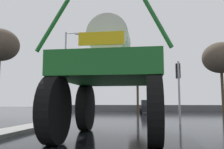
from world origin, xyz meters
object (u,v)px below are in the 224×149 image
object	(u,v)px
traffic_signal_near_right	(178,78)
bare_tree_right	(221,58)
traffic_signal_near_left	(47,78)
bare_tree_left	(0,45)
streetlight_far_left	(66,68)
sedan_ahead	(148,107)
oversize_sprayer	(112,77)
bare_tree_far_center	(137,76)

from	to	relation	value
traffic_signal_near_right	bare_tree_right	distance (m)	15.45
traffic_signal_near_left	bare_tree_left	size ratio (longest dim) A/B	0.50
streetlight_far_left	bare_tree_left	size ratio (longest dim) A/B	1.28
traffic_signal_near_left	bare_tree_right	bearing A→B (deg)	43.57
streetlight_far_left	sedan_ahead	bearing A→B (deg)	10.40
sedan_ahead	oversize_sprayer	bearing A→B (deg)	173.16
sedan_ahead	bare_tree_left	distance (m)	16.84
bare_tree_right	bare_tree_far_center	distance (m)	12.04
oversize_sprayer	bare_tree_far_center	size ratio (longest dim) A/B	0.88
bare_tree_right	bare_tree_far_center	world-z (taller)	bare_tree_right
traffic_signal_near_right	streetlight_far_left	distance (m)	17.09
traffic_signal_near_right	bare_tree_right	bearing A→B (deg)	64.67
oversize_sprayer	streetlight_far_left	size ratio (longest dim) A/B	0.58
traffic_signal_near_right	streetlight_far_left	xyz separation A→B (m)	(-10.92, 12.88, 2.62)
oversize_sprayer	traffic_signal_near_right	distance (m)	6.58
traffic_signal_near_left	traffic_signal_near_right	size ratio (longest dim) A/B	1.06
traffic_signal_near_left	traffic_signal_near_right	distance (m)	7.86
streetlight_far_left	bare_tree_left	distance (m)	8.99
oversize_sprayer	bare_tree_right	distance (m)	21.97
streetlight_far_left	bare_tree_right	bearing A→B (deg)	2.35
traffic_signal_near_right	bare_tree_left	world-z (taller)	bare_tree_left
bare_tree_right	streetlight_far_left	bearing A→B (deg)	-177.65
traffic_signal_near_right	bare_tree_far_center	distance (m)	21.43
sedan_ahead	streetlight_far_left	bearing A→B (deg)	97.66
traffic_signal_near_left	streetlight_far_left	distance (m)	13.47
oversize_sprayer	traffic_signal_near_right	bearing A→B (deg)	-27.11
bare_tree_left	bare_tree_right	size ratio (longest dim) A/B	0.94
sedan_ahead	bare_tree_right	distance (m)	9.69
bare_tree_left	bare_tree_far_center	size ratio (longest dim) A/B	1.17
streetlight_far_left	bare_tree_right	world-z (taller)	streetlight_far_left
sedan_ahead	traffic_signal_near_left	distance (m)	16.03
traffic_signal_near_right	bare_tree_left	xyz separation A→B (m)	(-13.92, 4.44, 3.42)
sedan_ahead	traffic_signal_near_left	world-z (taller)	traffic_signal_near_left
oversize_sprayer	traffic_signal_near_right	world-z (taller)	oversize_sprayer
sedan_ahead	bare_tree_left	size ratio (longest dim) A/B	0.57
traffic_signal_near_left	sedan_ahead	bearing A→B (deg)	66.67
sedan_ahead	bare_tree_far_center	size ratio (longest dim) A/B	0.66
oversize_sprayer	bare_tree_left	world-z (taller)	bare_tree_left
traffic_signal_near_right	streetlight_far_left	size ratio (longest dim) A/B	0.37
traffic_signal_near_left	streetlight_far_left	xyz separation A→B (m)	(-3.06, 12.88, 2.47)
bare_tree_left	bare_tree_right	bearing A→B (deg)	24.22
sedan_ahead	traffic_signal_near_right	xyz separation A→B (m)	(1.56, -14.60, 1.84)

